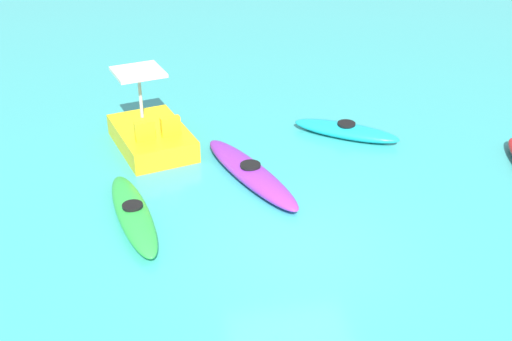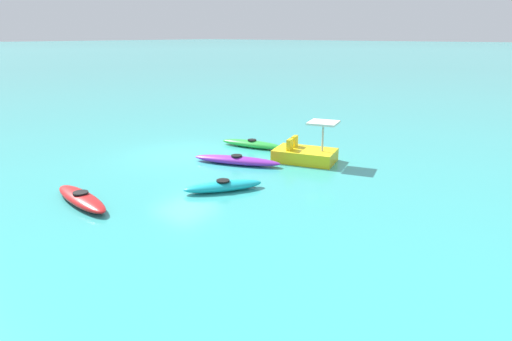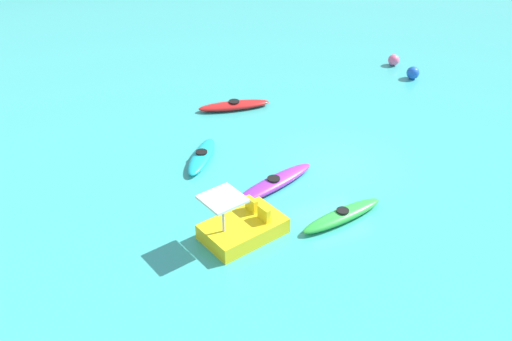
{
  "view_description": "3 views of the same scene",
  "coord_description": "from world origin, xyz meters",
  "px_view_note": "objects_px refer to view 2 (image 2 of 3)",
  "views": [
    {
      "loc": [
        9.3,
        -2.23,
        6.82
      ],
      "look_at": [
        -1.79,
        -0.47,
        0.67
      ],
      "focal_mm": 45.31,
      "sensor_mm": 36.0,
      "label": 1
    },
    {
      "loc": [
        -13.87,
        12.08,
        4.95
      ],
      "look_at": [
        -4.23,
        0.31,
        0.23
      ],
      "focal_mm": 31.05,
      "sensor_mm": 36.0,
      "label": 2
    },
    {
      "loc": [
        -9.15,
        -15.12,
        10.74
      ],
      "look_at": [
        -3.06,
        0.04,
        0.48
      ],
      "focal_mm": 40.06,
      "sensor_mm": 36.0,
      "label": 3
    }
  ],
  "objects_px": {
    "kayak_red": "(81,198)",
    "kayak_purple": "(237,160)",
    "kayak_green": "(252,144)",
    "pedal_boat_yellow": "(305,153)",
    "kayak_cyan": "(223,186)"
  },
  "relations": [
    {
      "from": "kayak_red",
      "to": "kayak_purple",
      "type": "distance_m",
      "value": 6.22
    },
    {
      "from": "kayak_cyan",
      "to": "kayak_green",
      "type": "distance_m",
      "value": 5.87
    },
    {
      "from": "pedal_boat_yellow",
      "to": "kayak_purple",
      "type": "bearing_deg",
      "value": 47.41
    },
    {
      "from": "kayak_red",
      "to": "kayak_green",
      "type": "relative_size",
      "value": 1.0
    },
    {
      "from": "kayak_red",
      "to": "kayak_purple",
      "type": "bearing_deg",
      "value": -97.69
    },
    {
      "from": "kayak_red",
      "to": "kayak_cyan",
      "type": "relative_size",
      "value": 1.22
    },
    {
      "from": "kayak_red",
      "to": "kayak_green",
      "type": "distance_m",
      "value": 8.63
    },
    {
      "from": "pedal_boat_yellow",
      "to": "kayak_green",
      "type": "bearing_deg",
      "value": -7.37
    },
    {
      "from": "kayak_cyan",
      "to": "kayak_purple",
      "type": "bearing_deg",
      "value": -56.54
    },
    {
      "from": "kayak_purple",
      "to": "kayak_green",
      "type": "bearing_deg",
      "value": -62.91
    },
    {
      "from": "kayak_cyan",
      "to": "kayak_purple",
      "type": "distance_m",
      "value": 3.12
    },
    {
      "from": "kayak_red",
      "to": "kayak_purple",
      "type": "xyz_separation_m",
      "value": [
        -0.83,
        -6.16,
        -0.0
      ]
    },
    {
      "from": "kayak_purple",
      "to": "pedal_boat_yellow",
      "type": "distance_m",
      "value": 2.79
    },
    {
      "from": "kayak_purple",
      "to": "pedal_boat_yellow",
      "type": "relative_size",
      "value": 1.31
    },
    {
      "from": "kayak_cyan",
      "to": "pedal_boat_yellow",
      "type": "xyz_separation_m",
      "value": [
        -0.17,
        -4.65,
        0.17
      ]
    }
  ]
}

